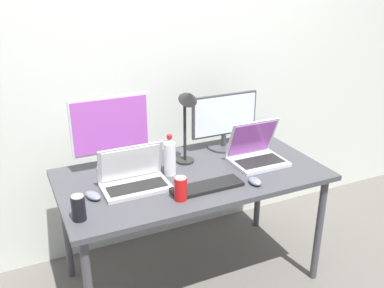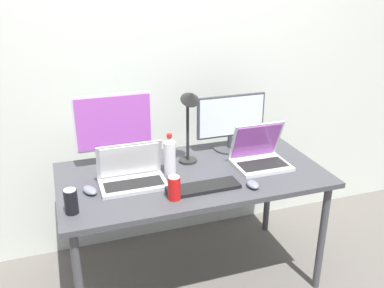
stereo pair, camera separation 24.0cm
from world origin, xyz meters
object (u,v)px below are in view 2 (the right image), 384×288
at_px(soda_can_near_keyboard, 71,201).
at_px(soda_can_by_laptop, 174,188).
at_px(work_desk, 192,183).
at_px(water_bottle, 170,156).
at_px(laptop_secondary, 259,155).
at_px(mouse_by_keyboard, 253,184).
at_px(monitor_center, 231,121).
at_px(mouse_by_laptop, 90,190).
at_px(monitor_left, 114,127).
at_px(laptop_silver, 132,175).
at_px(keyboard_main, 203,188).
at_px(desk_lamp, 190,112).

xyz_separation_m(soda_can_near_keyboard, soda_can_by_laptop, (0.51, -0.03, 0.00)).
height_order(work_desk, water_bottle, water_bottle).
height_order(laptop_secondary, mouse_by_keyboard, laptop_secondary).
height_order(monitor_center, mouse_by_laptop, monitor_center).
height_order(monitor_left, mouse_by_keyboard, monitor_left).
bearing_deg(work_desk, laptop_silver, -176.39).
bearing_deg(laptop_silver, soda_can_by_laptop, -53.72).
distance_m(keyboard_main, desk_lamp, 0.46).
relative_size(work_desk, monitor_left, 3.35).
bearing_deg(laptop_secondary, soda_can_by_laptop, -158.56).
distance_m(mouse_by_laptop, soda_can_near_keyboard, 0.20).
xyz_separation_m(laptop_secondary, desk_lamp, (-0.39, 0.13, 0.27)).
bearing_deg(keyboard_main, laptop_silver, 151.36).
bearing_deg(mouse_by_laptop, desk_lamp, -5.56).
height_order(keyboard_main, desk_lamp, desk_lamp).
height_order(work_desk, mouse_by_keyboard, mouse_by_keyboard).
height_order(monitor_left, water_bottle, monitor_left).
bearing_deg(soda_can_near_keyboard, keyboard_main, 1.73).
xyz_separation_m(monitor_center, desk_lamp, (-0.32, -0.14, 0.14)).
height_order(laptop_silver, desk_lamp, desk_lamp).
relative_size(work_desk, soda_can_by_laptop, 12.07).
bearing_deg(laptop_secondary, water_bottle, 174.07).
distance_m(mouse_by_keyboard, soda_can_near_keyboard, 0.95).
distance_m(laptop_silver, desk_lamp, 0.49).
bearing_deg(laptop_secondary, laptop_silver, -179.82).
height_order(mouse_by_keyboard, water_bottle, water_bottle).
xyz_separation_m(work_desk, desk_lamp, (0.03, 0.11, 0.40)).
bearing_deg(monitor_center, keyboard_main, -127.53).
bearing_deg(work_desk, keyboard_main, -92.05).
distance_m(monitor_left, keyboard_main, 0.65).
bearing_deg(work_desk, soda_can_near_keyboard, -161.69).
relative_size(monitor_center, keyboard_main, 1.14).
bearing_deg(desk_lamp, keyboard_main, -95.90).
distance_m(monitor_center, mouse_by_keyboard, 0.56).
height_order(monitor_center, keyboard_main, monitor_center).
xyz_separation_m(monitor_center, soda_can_near_keyboard, (-1.04, -0.48, -0.13)).
distance_m(laptop_secondary, mouse_by_keyboard, 0.30).
height_order(keyboard_main, soda_can_by_laptop, soda_can_by_laptop).
xyz_separation_m(laptop_secondary, soda_can_near_keyboard, (-1.11, -0.21, 0.00)).
bearing_deg(laptop_silver, keyboard_main, -28.08).
distance_m(keyboard_main, soda_can_by_laptop, 0.19).
bearing_deg(soda_can_by_laptop, laptop_secondary, 21.44).
bearing_deg(desk_lamp, laptop_silver, -160.24).
height_order(work_desk, mouse_by_laptop, mouse_by_laptop).
bearing_deg(soda_can_near_keyboard, desk_lamp, 25.58).
xyz_separation_m(monitor_center, mouse_by_keyboard, (-0.09, -0.53, -0.17)).
xyz_separation_m(keyboard_main, desk_lamp, (0.03, 0.32, 0.32)).
bearing_deg(mouse_by_laptop, monitor_center, -2.64).
bearing_deg(keyboard_main, monitor_left, 129.12).
bearing_deg(mouse_by_laptop, laptop_secondary, -19.08).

